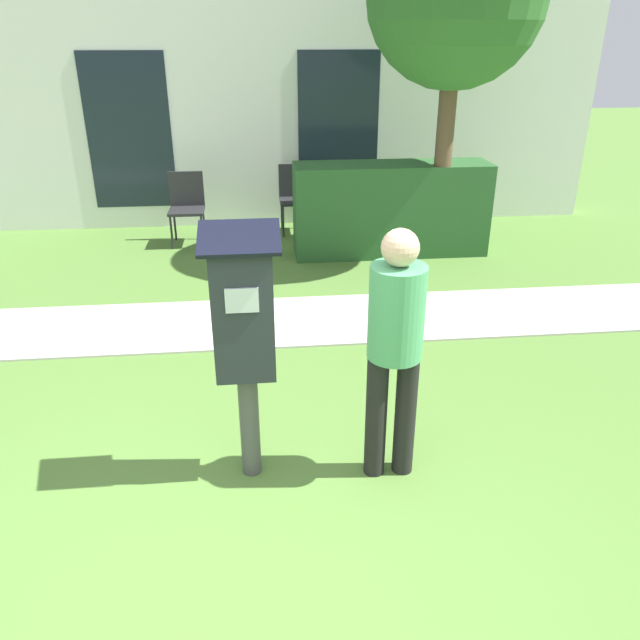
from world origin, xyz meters
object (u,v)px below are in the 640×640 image
parking_meter (244,325)px  person_standing (395,339)px  outdoor_chair_middle (296,193)px  outdoor_chair_left (187,202)px

parking_meter → person_standing: parking_meter is taller
outdoor_chair_middle → person_standing: bearing=-99.8°
outdoor_chair_left → person_standing: bearing=-76.1°
parking_meter → outdoor_chair_middle: size_ratio=1.77×
outdoor_chair_middle → parking_meter: bearing=-109.2°
parking_meter → outdoor_chair_middle: 5.23m
outdoor_chair_left → outdoor_chair_middle: bearing=9.3°
parking_meter → outdoor_chair_left: 4.90m
parking_meter → outdoor_chair_left: parking_meter is taller
person_standing → parking_meter: bearing=134.7°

